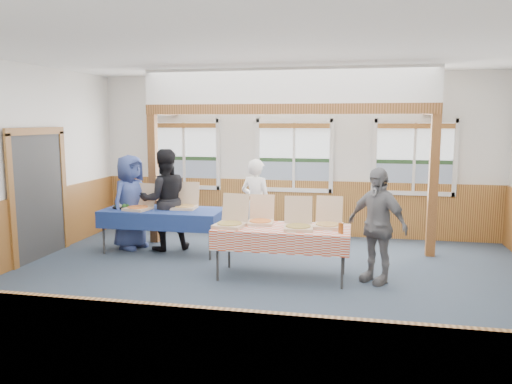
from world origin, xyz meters
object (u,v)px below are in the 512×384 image
table_right (282,231)px  person_grey (377,225)px  woman_black (165,200)px  table_left (163,212)px  woman_white (256,204)px  man_blue (131,202)px

table_right → person_grey: person_grey is taller
woman_black → person_grey: bearing=132.4°
table_right → woman_black: bearing=171.2°
table_right → table_left: bearing=174.3°
table_left → person_grey: size_ratio=1.38×
person_grey → table_left: bearing=-157.4°
woman_white → man_blue: man_blue is taller
table_left → table_right: same height
woman_white → man_blue: 2.25m
woman_black → man_blue: 0.63m
table_right → man_blue: 3.15m
woman_white → man_blue: (-2.21, -0.45, 0.03)m
table_left → woman_black: size_ratio=1.26×
table_left → woman_white: bearing=41.8°
woman_black → man_blue: size_ratio=1.06×
woman_white → woman_black: woman_black is taller
man_blue → table_right: bearing=-92.8°
man_blue → person_grey: (4.26, -1.08, -0.02)m
table_right → woman_white: bearing=132.9°
table_right → man_blue: size_ratio=1.25×
woman_black → man_blue: (-0.63, -0.04, -0.05)m
table_left → person_grey: person_grey is taller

